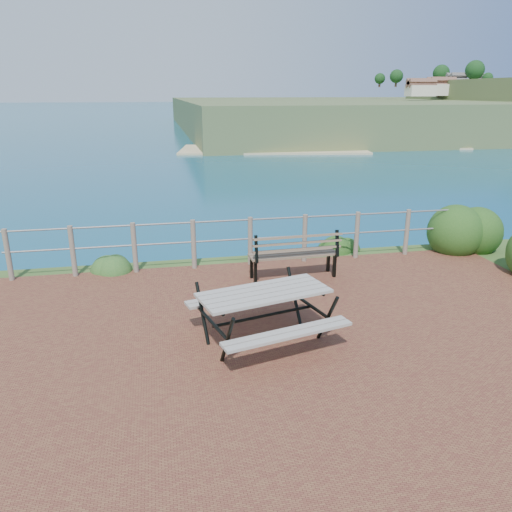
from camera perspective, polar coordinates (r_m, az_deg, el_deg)
The scene contains 8 objects.
ground at distance 7.31m, azimuth 4.29°, elevation -9.62°, with size 10.00×7.00×0.12m, color brown.
ocean at distance 206.25m, azimuth -11.29°, elevation 17.02°, with size 1200.00×1200.00×0.00m, color #136976.
safety_railing at distance 10.14m, azimuth -0.66°, elevation 2.00°, with size 9.40×0.10×1.00m.
picnic_table at distance 7.04m, azimuth 0.93°, elevation -6.29°, with size 1.93×1.53×0.76m.
park_bench at distance 9.42m, azimuth 4.31°, elevation 1.01°, with size 1.70×0.49×0.95m.
shrub_right_edge at distance 12.28m, azimuth 22.81°, elevation 0.68°, with size 1.23×1.23×1.75m, color #194414.
shrub_lip_west at distance 10.54m, azimuth -16.36°, elevation -1.39°, with size 0.83×0.83×0.59m, color #1D4F1E.
shrub_lip_east at distance 11.63m, azimuth 9.11°, elevation 0.97°, with size 0.76×0.76×0.50m, color #194414.
Camera 1 is at (-1.79, -6.21, 3.42)m, focal length 35.00 mm.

